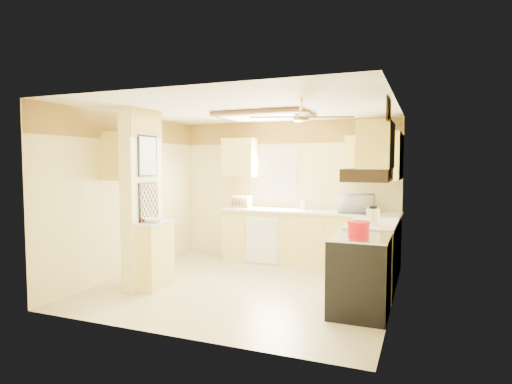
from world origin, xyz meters
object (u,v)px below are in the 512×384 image
at_px(stove, 360,275).
at_px(dutch_oven, 359,229).
at_px(microwave, 356,203).
at_px(kettle, 373,216).
at_px(bowl, 154,220).

bearing_deg(stove, dutch_oven, -114.15).
xyz_separation_m(microwave, kettle, (0.42, -1.36, -0.04)).
xyz_separation_m(dutch_oven, kettle, (0.07, 0.80, 0.05)).
xyz_separation_m(stove, kettle, (0.05, 0.76, 0.60)).
height_order(stove, kettle, kettle).
bearing_deg(dutch_oven, microwave, 99.19).
xyz_separation_m(stove, microwave, (-0.37, 2.12, 0.63)).
relative_size(stove, microwave, 1.64).
bearing_deg(kettle, stove, -93.97).
xyz_separation_m(microwave, dutch_oven, (0.35, -2.16, -0.09)).
relative_size(bowl, kettle, 0.95).
distance_m(bowl, dutch_oven, 2.76).
bearing_deg(microwave, kettle, 104.10).
relative_size(stove, bowl, 3.79).
bearing_deg(dutch_oven, kettle, 85.02).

